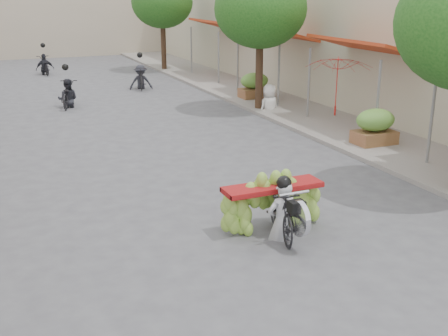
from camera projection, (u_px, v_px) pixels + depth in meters
The scene contains 13 objects.
sidewalk_right at pixel (282, 102), 23.04m from camera, with size 4.00×60.00×0.12m, color gray.
shophouse_row_right at pixel (403, 26), 23.14m from camera, with size 9.77×40.00×6.00m.
far_building at pixel (38, 3), 39.48m from camera, with size 20.00×6.00×7.00m, color #B8A992.
street_tree_mid at pixel (260, 9), 20.43m from camera, with size 3.40×3.40×5.25m.
street_tree_far at pixel (162, 2), 30.92m from camera, with size 3.40×3.40×5.25m.
produce_crate_mid at pixel (375, 124), 16.42m from camera, with size 1.20×0.88×1.16m.
produce_crate_far at pixel (254, 83), 23.41m from camera, with size 1.20×0.88×1.16m.
banana_motorbike at pixel (278, 200), 10.57m from camera, with size 2.20×1.88×2.06m.
market_umbrella at pixel (339, 56), 17.11m from camera, with size 2.15×2.15×1.87m.
pedestrian at pixel (270, 84), 21.18m from camera, with size 1.01×0.73×1.85m.
bg_motorbike_a at pixel (67, 89), 22.05m from camera, with size 1.18×1.89×1.95m.
bg_motorbike_b at pixel (140, 72), 25.96m from camera, with size 1.15×1.92×1.95m.
bg_motorbike_c at pixel (44, 60), 30.43m from camera, with size 1.00×1.76×1.95m.
Camera 1 is at (-4.20, -4.97, 4.49)m, focal length 45.00 mm.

